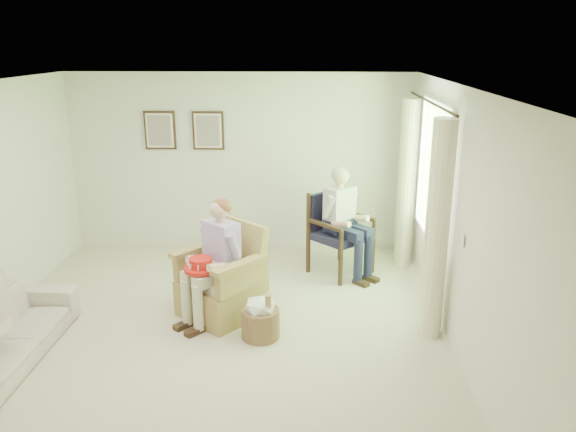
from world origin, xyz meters
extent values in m
plane|color=beige|center=(0.00, 0.00, 0.00)|extent=(5.50, 5.50, 0.00)
cube|color=silver|center=(0.00, 2.75, 1.30)|extent=(5.00, 0.04, 2.60)
cube|color=silver|center=(0.00, -2.75, 1.30)|extent=(5.00, 0.04, 2.60)
cube|color=silver|center=(2.50, 0.00, 1.30)|extent=(0.04, 5.50, 2.60)
cube|color=white|center=(0.00, 0.00, 2.60)|extent=(5.00, 5.50, 0.02)
cube|color=#2D6B23|center=(2.47, 1.20, 1.55)|extent=(0.02, 1.40, 1.50)
cube|color=white|center=(2.46, 1.20, 2.33)|extent=(0.04, 1.52, 0.06)
cube|color=white|center=(2.46, 1.20, 0.77)|extent=(0.04, 1.52, 0.06)
cylinder|color=#382114|center=(2.37, 1.20, 2.35)|extent=(0.03, 2.50, 0.03)
cylinder|color=beige|center=(2.33, 0.22, 1.15)|extent=(0.34, 0.34, 2.30)
cylinder|color=beige|center=(2.33, 2.18, 1.15)|extent=(0.34, 0.34, 2.30)
cube|color=#382114|center=(-1.15, 2.72, 1.78)|extent=(0.45, 0.03, 0.55)
cube|color=silver|center=(-1.15, 2.70, 1.78)|extent=(0.39, 0.01, 0.49)
cube|color=tan|center=(-1.15, 2.69, 1.78)|extent=(0.33, 0.01, 0.43)
cube|color=#382114|center=(-0.45, 2.72, 1.78)|extent=(0.45, 0.03, 0.55)
cube|color=silver|center=(-0.45, 2.70, 1.78)|extent=(0.39, 0.01, 0.49)
cube|color=tan|center=(-0.45, 2.69, 1.78)|extent=(0.33, 0.01, 0.43)
cube|color=tan|center=(0.03, 0.52, 0.21)|extent=(0.78, 0.76, 0.41)
cube|color=beige|center=(0.03, 0.49, 0.46)|extent=(0.61, 0.59, 0.10)
cube|color=tan|center=(0.03, 0.84, 0.74)|extent=(0.72, 0.22, 0.61)
cube|color=tan|center=(-0.33, 0.52, 0.57)|extent=(0.10, 0.70, 0.29)
cube|color=tan|center=(0.39, 0.52, 0.57)|extent=(0.10, 0.70, 0.29)
cylinder|color=black|center=(1.12, 1.53, 0.23)|extent=(0.06, 0.06, 0.47)
cylinder|color=black|center=(1.76, 1.53, 0.23)|extent=(0.06, 0.06, 0.47)
cylinder|color=black|center=(1.12, 2.12, 0.23)|extent=(0.06, 0.06, 0.47)
cylinder|color=black|center=(1.76, 2.12, 0.23)|extent=(0.06, 0.06, 0.47)
cube|color=#1A1631|center=(1.44, 1.83, 0.52)|extent=(0.62, 0.60, 0.11)
cube|color=#1A1631|center=(1.44, 2.11, 0.81)|extent=(0.57, 0.07, 0.53)
imported|color=beige|center=(-1.95, -0.53, 0.28)|extent=(1.90, 0.74, 0.55)
cube|color=beige|center=(0.03, 0.49, 0.62)|extent=(0.40, 0.26, 0.16)
cube|color=#B99DDE|center=(0.03, 0.51, 0.90)|extent=(0.39, 0.24, 0.46)
sphere|color=#DDAD8E|center=(0.03, 0.50, 1.27)|extent=(0.21, 0.21, 0.21)
ellipsoid|color=brown|center=(0.03, 0.53, 1.29)|extent=(0.22, 0.22, 0.18)
cube|color=beige|center=(-0.07, 0.27, 0.57)|extent=(0.14, 0.44, 0.13)
cube|color=beige|center=(0.13, 0.27, 0.57)|extent=(0.14, 0.44, 0.13)
cylinder|color=beige|center=(-0.07, 0.07, 0.29)|extent=(0.12, 0.12, 0.52)
cylinder|color=beige|center=(0.13, 0.07, 0.29)|extent=(0.12, 0.12, 0.52)
cube|color=#1B1C3B|center=(1.44, 1.82, 0.68)|extent=(0.40, 0.26, 0.16)
cube|color=silver|center=(1.44, 1.84, 0.96)|extent=(0.39, 0.24, 0.46)
sphere|color=#DDAD8E|center=(1.44, 1.83, 1.33)|extent=(0.21, 0.21, 0.21)
ellipsoid|color=#B7B2AD|center=(1.44, 1.86, 1.36)|extent=(0.22, 0.22, 0.18)
cube|color=#1B1C3B|center=(1.34, 1.60, 0.63)|extent=(0.14, 0.44, 0.13)
cube|color=#1B1C3B|center=(1.54, 1.60, 0.63)|extent=(0.14, 0.44, 0.13)
cylinder|color=#1B1C3B|center=(1.34, 1.40, 0.32)|extent=(0.12, 0.12, 0.58)
cylinder|color=#1B1C3B|center=(1.54, 1.40, 0.32)|extent=(0.12, 0.12, 0.58)
cylinder|color=red|center=(-0.14, 0.27, 0.67)|extent=(0.36, 0.36, 0.04)
cylinder|color=red|center=(-0.14, 0.27, 0.73)|extent=(0.24, 0.24, 0.12)
cube|color=white|center=(-0.01, 0.27, 0.73)|extent=(0.04, 0.01, 0.05)
cube|color=white|center=(-0.05, 0.36, 0.73)|extent=(0.04, 0.04, 0.05)
cube|color=white|center=(-0.14, 0.40, 0.73)|extent=(0.01, 0.05, 0.05)
cube|color=white|center=(-0.23, 0.36, 0.73)|extent=(0.04, 0.04, 0.05)
cube|color=white|center=(-0.27, 0.27, 0.73)|extent=(0.05, 0.01, 0.05)
cube|color=white|center=(-0.23, 0.18, 0.73)|extent=(0.04, 0.04, 0.05)
cube|color=white|center=(-0.14, 0.15, 0.73)|extent=(0.01, 0.04, 0.05)
cube|color=white|center=(-0.05, 0.18, 0.73)|extent=(0.04, 0.04, 0.05)
cylinder|color=#9E8156|center=(0.52, 0.03, 0.16)|extent=(0.51, 0.51, 0.32)
ellipsoid|color=white|center=(0.52, 0.03, 0.36)|extent=(0.36, 0.36, 0.22)
cylinder|color=#A57F56|center=(0.61, -0.02, 0.36)|extent=(0.16, 0.29, 0.47)
camera|label=1|loc=(1.04, -5.27, 3.01)|focal=35.00mm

